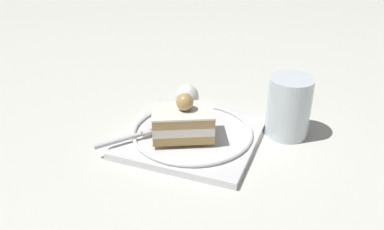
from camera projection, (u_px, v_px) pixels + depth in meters
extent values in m
plane|color=silver|center=(200.00, 140.00, 0.70)|extent=(2.40, 2.40, 0.00)
cube|color=white|center=(192.00, 137.00, 0.70)|extent=(0.24, 0.24, 0.01)
torus|color=white|center=(192.00, 132.00, 0.70)|extent=(0.23, 0.23, 0.01)
cube|color=tan|center=(183.00, 131.00, 0.68)|extent=(0.11, 0.09, 0.01)
cube|color=white|center=(183.00, 124.00, 0.67)|extent=(0.11, 0.09, 0.01)
cube|color=tan|center=(183.00, 116.00, 0.67)|extent=(0.11, 0.09, 0.01)
cube|color=white|center=(183.00, 111.00, 0.66)|extent=(0.11, 0.09, 0.00)
sphere|color=tan|center=(185.00, 102.00, 0.65)|extent=(0.03, 0.03, 0.03)
ellipsoid|color=white|center=(187.00, 97.00, 0.75)|extent=(0.04, 0.04, 0.05)
cube|color=silver|center=(119.00, 140.00, 0.66)|extent=(0.06, 0.06, 0.00)
cube|color=silver|center=(146.00, 133.00, 0.68)|extent=(0.02, 0.02, 0.00)
cube|color=silver|center=(159.00, 131.00, 0.69)|extent=(0.02, 0.02, 0.00)
cube|color=silver|center=(158.00, 130.00, 0.69)|extent=(0.02, 0.02, 0.00)
cube|color=silver|center=(158.00, 129.00, 0.70)|extent=(0.02, 0.02, 0.00)
cube|color=silver|center=(157.00, 128.00, 0.70)|extent=(0.02, 0.02, 0.00)
cylinder|color=silver|center=(289.00, 107.00, 0.70)|extent=(0.07, 0.07, 0.10)
cylinder|color=beige|center=(287.00, 120.00, 0.71)|extent=(0.06, 0.06, 0.05)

